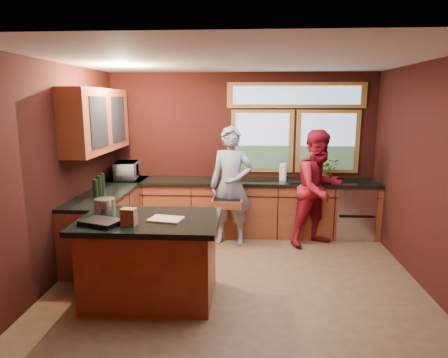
# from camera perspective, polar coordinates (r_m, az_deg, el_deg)

# --- Properties ---
(floor) EXTENTS (4.50, 4.50, 0.00)m
(floor) POSITION_cam_1_polar(r_m,az_deg,el_deg) (5.32, 1.96, -13.66)
(floor) COLOR brown
(floor) RESTS_ON ground
(room_shell) EXTENTS (4.52, 4.02, 2.71)m
(room_shell) POSITION_cam_1_polar(r_m,az_deg,el_deg) (5.22, -4.41, 6.36)
(room_shell) COLOR black
(room_shell) RESTS_ON ground
(back_counter) EXTENTS (4.50, 0.64, 0.93)m
(back_counter) POSITION_cam_1_polar(r_m,az_deg,el_deg) (6.76, 4.10, -4.04)
(back_counter) COLOR maroon
(back_counter) RESTS_ON floor
(left_counter) EXTENTS (0.64, 2.30, 0.93)m
(left_counter) POSITION_cam_1_polar(r_m,az_deg,el_deg) (6.30, -15.88, -5.57)
(left_counter) COLOR maroon
(left_counter) RESTS_ON floor
(island) EXTENTS (1.55, 1.05, 0.95)m
(island) POSITION_cam_1_polar(r_m,az_deg,el_deg) (4.68, -10.43, -11.05)
(island) COLOR maroon
(island) RESTS_ON floor
(person_grey) EXTENTS (0.73, 0.54, 1.85)m
(person_grey) POSITION_cam_1_polar(r_m,az_deg,el_deg) (6.22, 1.04, -0.98)
(person_grey) COLOR slate
(person_grey) RESTS_ON floor
(person_red) EXTENTS (1.11, 1.05, 1.81)m
(person_red) POSITION_cam_1_polar(r_m,az_deg,el_deg) (6.31, 13.39, -1.31)
(person_red) COLOR maroon
(person_red) RESTS_ON floor
(microwave) EXTENTS (0.43, 0.57, 0.29)m
(microwave) POSITION_cam_1_polar(r_m,az_deg,el_deg) (6.89, -13.74, 1.16)
(microwave) COLOR #999999
(microwave) RESTS_ON left_counter
(potted_plant) EXTENTS (0.33, 0.29, 0.37)m
(potted_plant) POSITION_cam_1_polar(r_m,az_deg,el_deg) (6.80, 14.74, 1.31)
(potted_plant) COLOR #999999
(potted_plant) RESTS_ON back_counter
(paper_towel) EXTENTS (0.12, 0.12, 0.28)m
(paper_towel) POSITION_cam_1_polar(r_m,az_deg,el_deg) (6.65, 8.42, 0.97)
(paper_towel) COLOR white
(paper_towel) RESTS_ON back_counter
(cutting_board) EXTENTS (0.39, 0.31, 0.02)m
(cutting_board) POSITION_cam_1_polar(r_m,az_deg,el_deg) (4.43, -8.28, -5.71)
(cutting_board) COLOR #A87D56
(cutting_board) RESTS_ON island
(stock_pot) EXTENTS (0.24, 0.24, 0.18)m
(stock_pot) POSITION_cam_1_polar(r_m,az_deg,el_deg) (4.80, -16.63, -3.76)
(stock_pot) COLOR silver
(stock_pot) RESTS_ON island
(paper_bag) EXTENTS (0.16, 0.13, 0.18)m
(paper_bag) POSITION_cam_1_polar(r_m,az_deg,el_deg) (4.31, -13.44, -5.28)
(paper_bag) COLOR brown
(paper_bag) RESTS_ON island
(black_tray) EXTENTS (0.47, 0.40, 0.05)m
(black_tray) POSITION_cam_1_polar(r_m,az_deg,el_deg) (4.42, -17.14, -5.92)
(black_tray) COLOR black
(black_tray) RESTS_ON island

